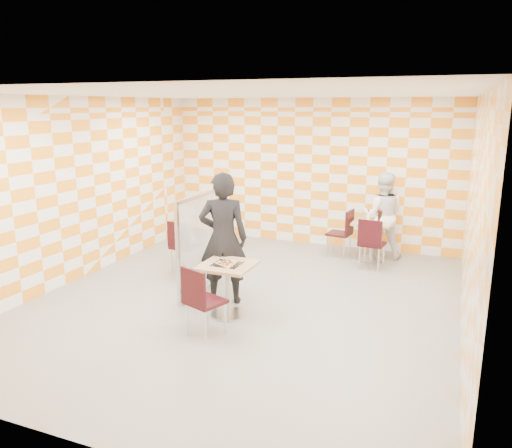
{
  "coord_description": "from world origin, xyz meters",
  "views": [
    {
      "loc": [
        2.77,
        -6.41,
        2.84
      ],
      "look_at": [
        0.1,
        0.2,
        1.15
      ],
      "focal_mm": 35.0,
      "sensor_mm": 36.0,
      "label": 1
    }
  ],
  "objects_px": {
    "chair_main_front": "(200,297)",
    "soda_bottle": "(380,216)",
    "man_dark": "(223,238)",
    "chair_empty_near": "(182,242)",
    "man_white": "(382,215)",
    "second_table": "(372,234)",
    "empty_table": "(200,235)",
    "chair_second_side": "(344,230)",
    "chair_second_front": "(371,240)",
    "chair_empty_far": "(218,225)",
    "sport_bottle": "(368,215)",
    "partition": "(200,243)",
    "main_table": "(228,281)"
  },
  "relations": [
    {
      "from": "man_dark",
      "to": "man_white",
      "type": "height_order",
      "value": "man_dark"
    },
    {
      "from": "chair_empty_far",
      "to": "soda_bottle",
      "type": "height_order",
      "value": "soda_bottle"
    },
    {
      "from": "man_dark",
      "to": "man_white",
      "type": "xyz_separation_m",
      "value": [
        1.82,
        3.16,
        -0.15
      ]
    },
    {
      "from": "chair_empty_far",
      "to": "sport_bottle",
      "type": "relative_size",
      "value": 4.62
    },
    {
      "from": "chair_second_front",
      "to": "chair_second_side",
      "type": "relative_size",
      "value": 1.0
    },
    {
      "from": "soda_bottle",
      "to": "chair_main_front",
      "type": "bearing_deg",
      "value": -110.77
    },
    {
      "from": "partition",
      "to": "chair_second_side",
      "type": "bearing_deg",
      "value": 57.51
    },
    {
      "from": "man_white",
      "to": "soda_bottle",
      "type": "relative_size",
      "value": 7.15
    },
    {
      "from": "chair_empty_near",
      "to": "man_white",
      "type": "distance_m",
      "value": 3.8
    },
    {
      "from": "chair_main_front",
      "to": "man_white",
      "type": "height_order",
      "value": "man_white"
    },
    {
      "from": "partition",
      "to": "man_dark",
      "type": "distance_m",
      "value": 0.6
    },
    {
      "from": "second_table",
      "to": "empty_table",
      "type": "distance_m",
      "value": 3.21
    },
    {
      "from": "second_table",
      "to": "main_table",
      "type": "bearing_deg",
      "value": -112.98
    },
    {
      "from": "chair_second_front",
      "to": "man_white",
      "type": "xyz_separation_m",
      "value": [
        0.05,
        0.87,
        0.28
      ]
    },
    {
      "from": "sport_bottle",
      "to": "soda_bottle",
      "type": "relative_size",
      "value": 0.87
    },
    {
      "from": "chair_empty_far",
      "to": "partition",
      "type": "bearing_deg",
      "value": -71.07
    },
    {
      "from": "chair_second_front",
      "to": "chair_empty_far",
      "type": "height_order",
      "value": "same"
    },
    {
      "from": "chair_second_side",
      "to": "soda_bottle",
      "type": "height_order",
      "value": "soda_bottle"
    },
    {
      "from": "chair_second_side",
      "to": "man_white",
      "type": "relative_size",
      "value": 0.56
    },
    {
      "from": "chair_empty_far",
      "to": "partition",
      "type": "xyz_separation_m",
      "value": [
        0.71,
        -2.08,
        0.25
      ]
    },
    {
      "from": "chair_second_side",
      "to": "chair_empty_far",
      "type": "xyz_separation_m",
      "value": [
        -2.39,
        -0.56,
        0.0
      ]
    },
    {
      "from": "empty_table",
      "to": "man_white",
      "type": "relative_size",
      "value": 0.46
    },
    {
      "from": "second_table",
      "to": "chair_second_front",
      "type": "bearing_deg",
      "value": -82.5
    },
    {
      "from": "soda_bottle",
      "to": "chair_empty_far",
      "type": "bearing_deg",
      "value": -168.76
    },
    {
      "from": "soda_bottle",
      "to": "man_dark",
      "type": "bearing_deg",
      "value": -121.77
    },
    {
      "from": "partition",
      "to": "chair_second_front",
      "type": "bearing_deg",
      "value": 41.88
    },
    {
      "from": "partition",
      "to": "sport_bottle",
      "type": "bearing_deg",
      "value": 52.23
    },
    {
      "from": "second_table",
      "to": "sport_bottle",
      "type": "distance_m",
      "value": 0.35
    },
    {
      "from": "second_table",
      "to": "soda_bottle",
      "type": "bearing_deg",
      "value": 20.35
    },
    {
      "from": "chair_second_front",
      "to": "chair_empty_far",
      "type": "bearing_deg",
      "value": 179.53
    },
    {
      "from": "chair_second_side",
      "to": "chair_empty_near",
      "type": "relative_size",
      "value": 1.0
    },
    {
      "from": "chair_empty_near",
      "to": "partition",
      "type": "bearing_deg",
      "value": -43.33
    },
    {
      "from": "chair_main_front",
      "to": "soda_bottle",
      "type": "bearing_deg",
      "value": 69.23
    },
    {
      "from": "chair_second_side",
      "to": "chair_main_front",
      "type": "bearing_deg",
      "value": -102.62
    },
    {
      "from": "man_white",
      "to": "chair_empty_near",
      "type": "bearing_deg",
      "value": 27.49
    },
    {
      "from": "second_table",
      "to": "man_dark",
      "type": "bearing_deg",
      "value": -120.46
    },
    {
      "from": "second_table",
      "to": "chair_main_front",
      "type": "xyz_separation_m",
      "value": [
        -1.44,
        -4.07,
        0.04
      ]
    },
    {
      "from": "chair_main_front",
      "to": "chair_second_front",
      "type": "distance_m",
      "value": 3.8
    },
    {
      "from": "chair_empty_near",
      "to": "sport_bottle",
      "type": "xyz_separation_m",
      "value": [
        2.83,
        2.05,
        0.29
      ]
    },
    {
      "from": "man_dark",
      "to": "soda_bottle",
      "type": "height_order",
      "value": "man_dark"
    },
    {
      "from": "second_table",
      "to": "chair_main_front",
      "type": "height_order",
      "value": "chair_main_front"
    },
    {
      "from": "chair_empty_far",
      "to": "man_white",
      "type": "relative_size",
      "value": 0.56
    },
    {
      "from": "chair_main_front",
      "to": "chair_second_front",
      "type": "bearing_deg",
      "value": 66.43
    },
    {
      "from": "man_dark",
      "to": "sport_bottle",
      "type": "xyz_separation_m",
      "value": [
        1.59,
        2.97,
        -0.13
      ]
    },
    {
      "from": "empty_table",
      "to": "chair_second_side",
      "type": "relative_size",
      "value": 0.81
    },
    {
      "from": "man_dark",
      "to": "man_white",
      "type": "relative_size",
      "value": 1.18
    },
    {
      "from": "man_dark",
      "to": "empty_table",
      "type": "bearing_deg",
      "value": -71.56
    },
    {
      "from": "man_white",
      "to": "chair_second_side",
      "type": "bearing_deg",
      "value": 14.24
    },
    {
      "from": "chair_empty_near",
      "to": "sport_bottle",
      "type": "height_order",
      "value": "sport_bottle"
    },
    {
      "from": "empty_table",
      "to": "man_dark",
      "type": "xyz_separation_m",
      "value": [
        1.25,
        -1.58,
        0.46
      ]
    }
  ]
}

